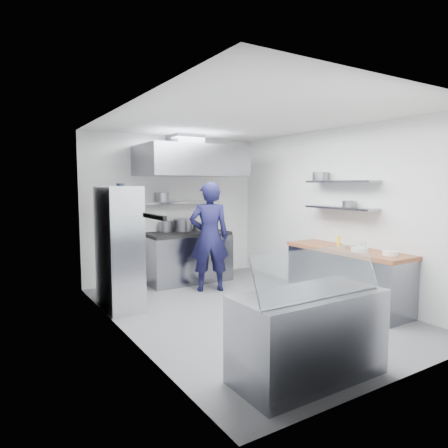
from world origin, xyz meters
TOP-DOWN VIEW (x-y plane):
  - floor at (0.00, 0.00)m, footprint 5.00×5.00m
  - ceiling at (0.00, 0.00)m, footprint 5.00×5.00m
  - wall_back at (0.00, 2.50)m, footprint 3.60×2.80m
  - wall_front at (0.00, -2.50)m, footprint 3.60×2.80m
  - wall_left at (-1.80, 0.00)m, footprint 2.80×5.00m
  - wall_right at (1.80, 0.00)m, footprint 2.80×5.00m
  - gas_range at (0.10, 2.10)m, footprint 1.60×0.80m
  - cooktop at (0.10, 2.10)m, footprint 1.57×0.78m
  - stock_pot_left at (-0.24, 2.36)m, footprint 0.25×0.25m
  - stock_pot_mid at (0.12, 2.33)m, footprint 0.37×0.37m
  - stock_pot_right at (0.44, 2.24)m, footprint 0.24×0.24m
  - over_range_shelf at (0.10, 2.34)m, footprint 1.60×0.30m
  - shelf_pot_a at (-0.29, 2.38)m, footprint 0.25×0.25m
  - extractor_hood at (0.10, 1.93)m, footprint 1.90×1.15m
  - hood_duct at (0.10, 2.15)m, footprint 0.55×0.55m
  - red_firebox at (-1.25, 2.44)m, footprint 0.22×0.10m
  - chef at (0.13, 1.29)m, footprint 0.82×0.69m
  - wire_rack at (-1.53, 1.12)m, footprint 0.50×0.90m
  - rack_bin_a at (-1.53, 1.05)m, footprint 0.16×0.20m
  - rack_bin_b at (-1.53, 1.49)m, footprint 0.15×0.19m
  - rack_jar at (-1.48, 1.14)m, footprint 0.12×0.12m
  - knife_strip at (-1.78, -0.90)m, footprint 0.04×0.55m
  - prep_counter_base at (1.48, -0.60)m, footprint 0.62×2.00m
  - prep_counter_top at (1.48, -0.60)m, footprint 0.65×2.04m
  - plate_stack_a at (1.52, -1.33)m, footprint 0.22×0.22m
  - plate_stack_b at (1.39, -0.90)m, footprint 0.25×0.25m
  - copper_pan at (1.41, -0.72)m, footprint 0.17×0.17m
  - squeeze_bottle at (1.48, -0.42)m, footprint 0.06×0.06m
  - mixing_bowl at (1.55, -0.61)m, footprint 0.21×0.21m
  - wall_shelf_lower at (1.64, -0.30)m, footprint 0.30×1.30m
  - wall_shelf_upper at (1.64, -0.30)m, footprint 0.30×1.30m
  - shelf_pot_c at (1.67, -0.44)m, footprint 0.20×0.20m
  - shelf_pot_d at (1.67, 0.19)m, footprint 0.27×0.27m
  - display_case at (-0.66, -2.00)m, footprint 1.50×0.70m
  - display_glass at (-0.66, -2.12)m, footprint 1.47×0.19m

SIDE VIEW (x-z plane):
  - floor at x=0.00m, z-range 0.00..0.00m
  - prep_counter_base at x=1.48m, z-range 0.00..0.84m
  - display_case at x=-0.66m, z-range 0.00..0.85m
  - gas_range at x=0.10m, z-range 0.00..0.90m
  - rack_bin_a at x=-1.53m, z-range 0.71..0.89m
  - prep_counter_top at x=1.48m, z-range 0.84..0.90m
  - wire_rack at x=-1.53m, z-range 0.00..1.85m
  - mixing_bowl at x=1.55m, z-range 0.90..0.95m
  - cooktop at x=0.10m, z-range 0.90..0.96m
  - plate_stack_a at x=1.52m, z-range 0.90..0.96m
  - plate_stack_b at x=1.39m, z-range 0.90..0.96m
  - copper_pan at x=1.41m, z-range 0.90..0.96m
  - chef at x=0.13m, z-range 0.00..1.92m
  - squeeze_bottle at x=1.48m, z-range 0.90..1.08m
  - stock_pot_right at x=0.44m, z-range 0.96..1.12m
  - stock_pot_left at x=-0.24m, z-range 0.96..1.16m
  - display_glass at x=-0.66m, z-range 0.86..1.28m
  - stock_pot_mid at x=0.12m, z-range 0.96..1.20m
  - rack_bin_b at x=-1.53m, z-range 1.22..1.38m
  - wall_back at x=0.00m, z-range 1.39..1.41m
  - wall_front at x=0.00m, z-range 1.39..1.41m
  - wall_left at x=-1.80m, z-range 1.39..1.41m
  - wall_right at x=1.80m, z-range 1.39..1.41m
  - red_firebox at x=-1.25m, z-range 1.29..1.55m
  - wall_shelf_lower at x=1.64m, z-range 1.48..1.52m
  - over_range_shelf at x=0.10m, z-range 1.50..1.54m
  - knife_strip at x=-1.78m, z-range 1.53..1.57m
  - shelf_pot_c at x=1.67m, z-range 1.52..1.62m
  - shelf_pot_a at x=-0.29m, z-range 1.54..1.72m
  - rack_jar at x=-1.48m, z-range 1.71..1.89m
  - wall_shelf_upper at x=1.64m, z-range 1.90..1.94m
  - shelf_pot_d at x=1.67m, z-range 1.94..2.08m
  - extractor_hood at x=0.10m, z-range 2.02..2.57m
  - hood_duct at x=0.10m, z-range 2.56..2.80m
  - ceiling at x=0.00m, z-range 2.80..2.80m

